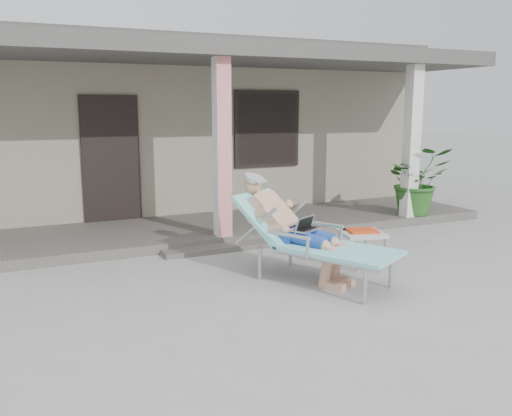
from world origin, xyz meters
name	(u,v)px	position (x,y,z in m)	size (l,w,h in m)	color
ground	(290,288)	(0.00, 0.00, 0.00)	(60.00, 60.00, 0.00)	#9E9E99
house	(151,125)	(0.00, 6.50, 1.67)	(10.40, 5.40, 3.30)	gray
porch_deck	(205,229)	(0.00, 3.00, 0.07)	(10.00, 2.00, 0.15)	#605B56
porch_overhang	(203,59)	(0.00, 2.95, 2.79)	(10.00, 2.30, 2.85)	silver
porch_step	(230,247)	(0.00, 1.85, 0.04)	(2.00, 0.30, 0.07)	#605B56
lounger	(302,212)	(0.29, 0.25, 0.82)	(1.62, 2.10, 1.34)	#B7B7BC
side_table	(362,235)	(1.29, 0.42, 0.41)	(0.65, 0.65, 0.48)	beige
potted_palm	(417,181)	(3.75, 2.25, 0.76)	(1.10, 0.95, 1.22)	#26591E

